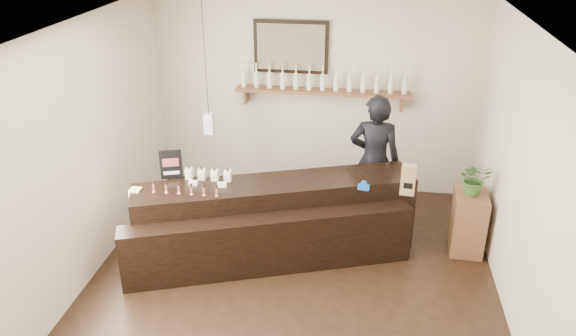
# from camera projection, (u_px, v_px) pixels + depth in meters

# --- Properties ---
(ground) EXTENTS (5.00, 5.00, 0.00)m
(ground) POSITION_uv_depth(u_px,v_px,m) (291.00, 285.00, 6.21)
(ground) COLOR black
(ground) RESTS_ON ground
(room_shell) EXTENTS (5.00, 5.00, 5.00)m
(room_shell) POSITION_uv_depth(u_px,v_px,m) (291.00, 144.00, 5.48)
(room_shell) COLOR beige
(room_shell) RESTS_ON ground
(back_wall_decor) EXTENTS (2.66, 0.96, 1.69)m
(back_wall_decor) POSITION_uv_depth(u_px,v_px,m) (305.00, 73.00, 7.61)
(back_wall_decor) COLOR brown
(back_wall_decor) RESTS_ON ground
(counter) EXTENTS (3.28, 1.93, 1.07)m
(counter) POSITION_uv_depth(u_px,v_px,m) (273.00, 223.00, 6.58)
(counter) COLOR black
(counter) RESTS_ON ground
(promo_sign) EXTENTS (0.25, 0.10, 0.36)m
(promo_sign) POSITION_uv_depth(u_px,v_px,m) (171.00, 165.00, 6.50)
(promo_sign) COLOR black
(promo_sign) RESTS_ON counter
(paper_bag) EXTENTS (0.17, 0.14, 0.34)m
(paper_bag) POSITION_uv_depth(u_px,v_px,m) (408.00, 179.00, 6.15)
(paper_bag) COLOR olive
(paper_bag) RESTS_ON counter
(tape_dispenser) EXTENTS (0.13, 0.06, 0.11)m
(tape_dispenser) POSITION_uv_depth(u_px,v_px,m) (364.00, 186.00, 6.29)
(tape_dispenser) COLOR #1755A1
(tape_dispenser) RESTS_ON counter
(side_cabinet) EXTENTS (0.40, 0.54, 0.75)m
(side_cabinet) POSITION_uv_depth(u_px,v_px,m) (468.00, 222.00, 6.72)
(side_cabinet) COLOR brown
(side_cabinet) RESTS_ON ground
(potted_plant) EXTENTS (0.38, 0.33, 0.40)m
(potted_plant) POSITION_uv_depth(u_px,v_px,m) (475.00, 179.00, 6.47)
(potted_plant) COLOR #386126
(potted_plant) RESTS_ON side_cabinet
(shopkeeper) EXTENTS (0.76, 0.53, 1.98)m
(shopkeeper) POSITION_uv_depth(u_px,v_px,m) (375.00, 153.00, 7.06)
(shopkeeper) COLOR black
(shopkeeper) RESTS_ON ground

